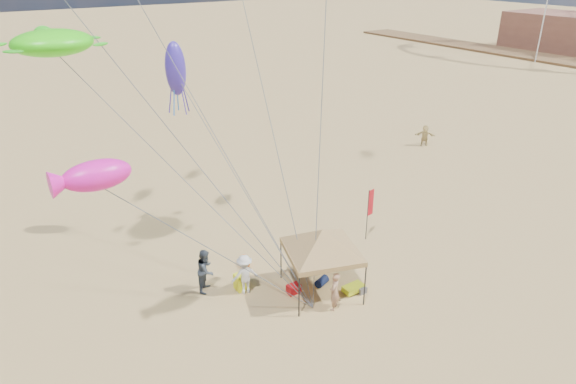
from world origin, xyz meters
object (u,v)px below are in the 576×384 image
Objects in this scene: person_near_a at (335,291)px; feather_flag at (370,206)px; person_near_b at (206,270)px; canopy_tent at (322,232)px; person_far_c at (425,135)px; chair_yellow at (241,282)px; lamp_north at (544,18)px; chair_green at (333,255)px; beach_cart at (353,288)px; cooler_blue at (328,246)px; cooler_red at (294,289)px; person_near_c at (245,274)px.

feather_flag is at bearing 179.10° from person_near_a.
person_near_a is 5.36m from person_near_b.
person_far_c is at bearing 30.38° from canopy_tent.
lamp_north is at bearing 21.71° from chair_yellow.
chair_green and chair_yellow have the same top height.
person_far_c is (16.22, 10.97, 0.58)m from beach_cart.
cooler_blue is 4.56m from person_near_a.
lamp_north is at bearing 66.92° from person_far_c.
chair_green is at bearing -6.60° from chair_yellow.
feather_flag is 4.94× the size of cooler_blue.
canopy_tent reaches higher than person_near_b.
cooler_blue is (3.32, 1.94, 0.00)m from cooler_red.
lamp_north reaches higher than canopy_tent.
lamp_north reaches higher than person_near_a.
beach_cart is at bearing -36.89° from chair_yellow.
person_far_c is at bearing 34.08° from beach_cart.
person_near_b is at bearing -159.36° from lamp_north.
person_near_b is at bearing 144.13° from beach_cart.
chair_green is (-2.79, -0.74, -1.45)m from feather_flag.
person_near_b is at bearing -115.23° from person_far_c.
chair_green is (-0.51, -1.01, 0.16)m from cooler_blue.
chair_yellow is 1.55m from person_near_b.
cooler_red is at bearing 155.54° from person_near_c.
feather_flag reaches higher than person_near_c.
canopy_tent is 3.17× the size of person_near_a.
person_near_c reaches higher than person_near_a.
feather_flag is 7.40m from chair_yellow.
cooler_red is 0.77× the size of chair_green.
feather_flag is 1.63× the size of person_near_a.
person_far_c is at bearing 27.11° from cooler_blue.
cooler_blue is 0.77× the size of chair_yellow.
beach_cart is at bearing -154.44° from lamp_north.
cooler_red is (-5.60, -1.67, -1.61)m from feather_flag.
chair_green is at bearing -172.30° from person_near_c.
feather_flag reaches higher than cooler_blue.
person_near_b is (-1.21, 0.77, 0.60)m from chair_yellow.
beach_cart is 0.51× the size of person_near_c.
canopy_tent is at bearing -104.11° from person_far_c.
person_near_a is at bearing -125.00° from cooler_blue.
canopy_tent is 0.63× the size of lamp_north.
person_far_c is 0.19× the size of lamp_north.
canopy_tent is 59.94m from lamp_north.
beach_cart is 1.54m from person_near_a.
cooler_red is 0.33× the size of person_near_a.
beach_cart is at bearing -100.42° from person_far_c.
person_far_c is (14.98, 7.67, 0.59)m from cooler_blue.
person_near_b is at bearing 144.74° from canopy_tent.
chair_yellow is at bearing -178.22° from feather_flag.
cooler_red is at bearing -103.69° from person_near_a.
cooler_red is at bearing 146.89° from beach_cart.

